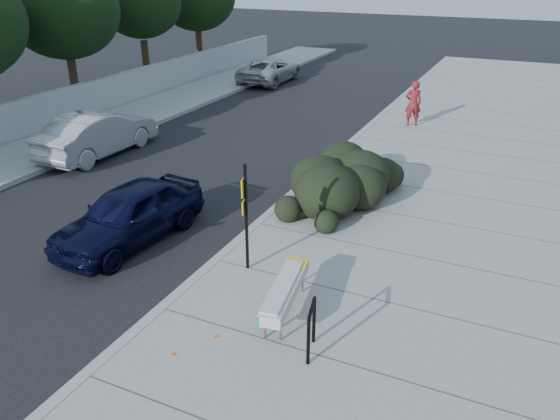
{
  "coord_description": "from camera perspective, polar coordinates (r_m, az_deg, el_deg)",
  "views": [
    {
      "loc": [
        5.67,
        -8.81,
        6.15
      ],
      "look_at": [
        0.96,
        1.29,
        1.0
      ],
      "focal_mm": 35.0,
      "sensor_mm": 36.0,
      "label": 1
    }
  ],
  "objects": [
    {
      "name": "curb_far",
      "position": [
        20.36,
        -18.89,
        6.12
      ],
      "size": [
        0.22,
        50.0,
        0.17
      ],
      "primitive_type": "cube",
      "color": "#9E9E99",
      "rests_on": "ground"
    },
    {
      "name": "sedan_navy",
      "position": [
        13.3,
        -15.46,
        -0.41
      ],
      "size": [
        2.03,
        4.17,
        1.37
      ],
      "primitive_type": "imported",
      "rotation": [
        0.0,
        0.0,
        -0.1
      ],
      "color": "black",
      "rests_on": "ground"
    },
    {
      "name": "sign_post",
      "position": [
        11.09,
        -3.64,
        -0.06
      ],
      "size": [
        0.12,
        0.27,
        2.35
      ],
      "rotation": [
        0.0,
        0.0,
        0.25
      ],
      "color": "black",
      "rests_on": "sidewalk_near"
    },
    {
      "name": "wagon_silver",
      "position": [
        19.68,
        -18.51,
        7.58
      ],
      "size": [
        1.63,
        4.54,
        1.49
      ],
      "primitive_type": "imported",
      "rotation": [
        0.0,
        0.0,
        3.13
      ],
      "color": "#A7A6AB",
      "rests_on": "ground"
    },
    {
      "name": "curb_near",
      "position": [
        16.11,
        2.49,
        2.67
      ],
      "size": [
        0.22,
        50.0,
        0.17
      ],
      "primitive_type": "cube",
      "color": "#9E9E99",
      "rests_on": "ground"
    },
    {
      "name": "tree_far_e",
      "position": [
        29.23,
        -14.42,
        20.24
      ],
      "size": [
        4.0,
        4.0,
        5.9
      ],
      "color": "#332114",
      "rests_on": "ground"
    },
    {
      "name": "ground",
      "position": [
        12.15,
        -6.72,
        -5.8
      ],
      "size": [
        120.0,
        120.0,
        0.0
      ],
      "primitive_type": "plane",
      "color": "black",
      "rests_on": "ground"
    },
    {
      "name": "far_wall",
      "position": [
        22.46,
        -25.19,
        8.56
      ],
      "size": [
        0.3,
        40.0,
        1.5
      ],
      "primitive_type": "cube",
      "color": "#9E9E99",
      "rests_on": "ground"
    },
    {
      "name": "sidewalk_near",
      "position": [
        15.09,
        22.5,
        -0.95
      ],
      "size": [
        11.2,
        50.0,
        0.15
      ],
      "primitive_type": "cube",
      "color": "gray",
      "rests_on": "ground"
    },
    {
      "name": "bench",
      "position": [
        10.05,
        0.51,
        -8.39
      ],
      "size": [
        0.74,
        2.14,
        0.63
      ],
      "rotation": [
        0.0,
        0.0,
        0.16
      ],
      "color": "gray",
      "rests_on": "sidewalk_near"
    },
    {
      "name": "bike_rack",
      "position": [
        9.12,
        3.3,
        -11.9
      ],
      "size": [
        0.19,
        0.62,
        0.92
      ],
      "rotation": [
        0.0,
        0.0,
        0.22
      ],
      "color": "black",
      "rests_on": "sidewalk_near"
    },
    {
      "name": "hedge",
      "position": [
        14.66,
        6.8,
        3.64
      ],
      "size": [
        2.68,
        4.28,
        1.5
      ],
      "primitive_type": "ellipsoid",
      "rotation": [
        0.0,
        0.0,
        -0.18
      ],
      "color": "black",
      "rests_on": "sidewalk_near"
    },
    {
      "name": "tree_far_d",
      "position": [
        25.52,
        -21.72,
        18.78
      ],
      "size": [
        4.6,
        4.6,
        6.16
      ],
      "color": "#332114",
      "rests_on": "ground"
    },
    {
      "name": "suv_silver",
      "position": [
        30.48,
        -1.08,
        14.4
      ],
      "size": [
        2.27,
        4.71,
        1.29
      ],
      "primitive_type": "imported",
      "rotation": [
        0.0,
        0.0,
        3.17
      ],
      "color": "#A3A6A9",
      "rests_on": "ground"
    },
    {
      "name": "pedestrian",
      "position": [
        22.22,
        13.75,
        10.79
      ],
      "size": [
        0.76,
        0.65,
        1.76
      ],
      "primitive_type": "imported",
      "rotation": [
        0.0,
        0.0,
        3.59
      ],
      "color": "maroon",
      "rests_on": "sidewalk_near"
    },
    {
      "name": "sidewalk_far",
      "position": [
        21.39,
        -21.85,
        6.51
      ],
      "size": [
        3.0,
        50.0,
        0.15
      ],
      "primitive_type": "cube",
      "color": "gray",
      "rests_on": "ground"
    }
  ]
}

